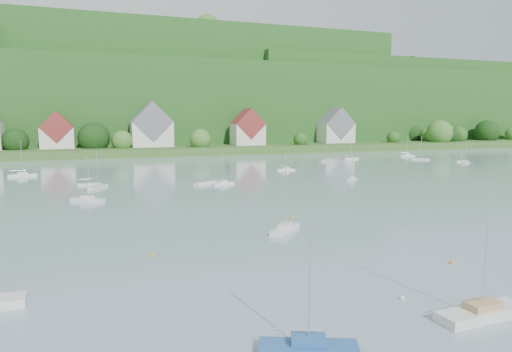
% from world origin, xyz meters
% --- Properties ---
extents(far_shore_strip, '(600.00, 60.00, 3.00)m').
position_xyz_m(far_shore_strip, '(0.00, 200.00, 1.50)').
color(far_shore_strip, '#2A5520').
rests_on(far_shore_strip, ground).
extents(forested_ridge, '(620.00, 181.22, 69.89)m').
position_xyz_m(forested_ridge, '(0.39, 268.57, 22.89)').
color(forested_ridge, '#164416').
rests_on(forested_ridge, ground).
extents(village_building_1, '(12.00, 9.36, 14.00)m').
position_xyz_m(village_building_1, '(-30.00, 189.00, 8.75)').
color(village_building_1, beige).
rests_on(village_building_1, far_shore_strip).
extents(village_building_2, '(16.00, 11.44, 18.00)m').
position_xyz_m(village_building_2, '(5.00, 188.00, 10.27)').
color(village_building_2, beige).
rests_on(village_building_2, far_shore_strip).
extents(village_building_3, '(13.00, 10.40, 15.50)m').
position_xyz_m(village_building_3, '(45.00, 186.00, 9.43)').
color(village_building_3, beige).
rests_on(village_building_3, far_shore_strip).
extents(village_building_4, '(15.00, 10.40, 16.50)m').
position_xyz_m(village_building_4, '(90.00, 190.00, 9.59)').
color(village_building_4, beige).
rests_on(village_building_4, far_shore_strip).
extents(near_sailboat_1, '(6.12, 3.80, 8.01)m').
position_xyz_m(near_sailboat_1, '(-6.82, 22.75, 0.43)').
color(near_sailboat_1, '#245194').
rests_on(near_sailboat_1, ground).
extents(near_sailboat_2, '(7.19, 2.33, 9.58)m').
position_xyz_m(near_sailboat_2, '(6.89, 23.02, 0.48)').
color(near_sailboat_2, silver).
rests_on(near_sailboat_2, ground).
extents(near_sailboat_3, '(5.45, 5.45, 8.13)m').
position_xyz_m(near_sailboat_3, '(3.86, 50.91, 0.44)').
color(near_sailboat_3, silver).
rests_on(near_sailboat_3, ground).
extents(mooring_buoy_1, '(0.42, 0.42, 0.42)m').
position_xyz_m(mooring_buoy_1, '(3.77, 27.75, 0.00)').
color(mooring_buoy_1, silver).
rests_on(mooring_buoy_1, ground).
extents(mooring_buoy_2, '(0.39, 0.39, 0.39)m').
position_xyz_m(mooring_buoy_2, '(14.02, 33.65, 0.00)').
color(mooring_buoy_2, orange).
rests_on(mooring_buoy_2, ground).
extents(mooring_buoy_3, '(0.48, 0.48, 0.48)m').
position_xyz_m(mooring_buoy_3, '(7.94, 57.82, 0.00)').
color(mooring_buoy_3, orange).
rests_on(mooring_buoy_3, ground).
extents(mooring_buoy_5, '(0.42, 0.42, 0.42)m').
position_xyz_m(mooring_buoy_5, '(-13.04, 45.77, 0.00)').
color(mooring_buoy_5, orange).
rests_on(mooring_buoy_5, ground).
extents(far_sailboat_cluster, '(180.45, 76.94, 8.71)m').
position_xyz_m(far_sailboat_cluster, '(7.59, 117.54, 0.37)').
color(far_sailboat_cluster, silver).
rests_on(far_sailboat_cluster, ground).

